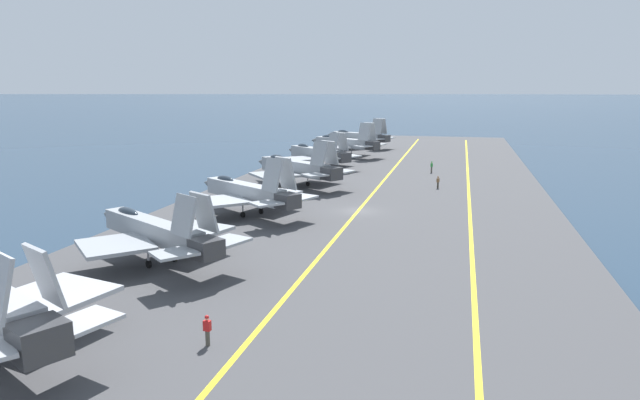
% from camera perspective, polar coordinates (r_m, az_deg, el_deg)
% --- Properties ---
extents(ground_plane, '(2000.00, 2000.00, 0.00)m').
position_cam_1_polar(ground_plane, '(63.35, 3.84, -1.44)').
color(ground_plane, '#23384C').
extents(carrier_deck, '(198.02, 43.65, 0.40)m').
position_cam_1_polar(carrier_deck, '(63.31, 3.84, -1.26)').
color(carrier_deck, '#424244').
rests_on(carrier_deck, ground).
extents(deck_stripe_foul_line, '(178.22, 0.71, 0.01)m').
position_cam_1_polar(deck_stripe_foul_line, '(62.38, 14.77, -1.61)').
color(deck_stripe_foul_line, yellow).
rests_on(deck_stripe_foul_line, carrier_deck).
extents(deck_stripe_centerline, '(178.22, 0.36, 0.01)m').
position_cam_1_polar(deck_stripe_centerline, '(63.27, 3.84, -1.08)').
color(deck_stripe_centerline, yellow).
rests_on(deck_stripe_centerline, carrier_deck).
extents(parked_jet_third, '(12.93, 16.28, 6.22)m').
position_cam_1_polar(parked_jet_third, '(46.00, -16.19, -2.97)').
color(parked_jet_third, '#93999E').
rests_on(parked_jet_third, carrier_deck).
extents(parked_jet_fourth, '(12.98, 15.73, 6.66)m').
position_cam_1_polar(parked_jet_fourth, '(61.31, -7.30, 0.84)').
color(parked_jet_fourth, '#9EA3A8').
rests_on(parked_jet_fourth, carrier_deck).
extents(parked_jet_fifth, '(14.14, 16.45, 6.65)m').
position_cam_1_polar(parked_jet_fifth, '(78.36, -2.41, 3.26)').
color(parked_jet_fifth, '#93999E').
rests_on(parked_jet_fifth, carrier_deck).
extents(parked_jet_sixth, '(13.80, 14.99, 6.26)m').
position_cam_1_polar(parked_jet_sixth, '(96.08, -0.31, 4.65)').
color(parked_jet_sixth, '#93999E').
rests_on(parked_jet_sixth, carrier_deck).
extents(parked_jet_seventh, '(13.01, 16.56, 6.83)m').
position_cam_1_polar(parked_jet_seventh, '(111.80, 2.41, 5.72)').
color(parked_jet_seventh, '#9EA3A8').
rests_on(parked_jet_seventh, carrier_deck).
extents(parked_jet_eighth, '(13.53, 16.65, 6.69)m').
position_cam_1_polar(parked_jet_eighth, '(128.22, 3.82, 6.35)').
color(parked_jet_eighth, '#93999E').
rests_on(parked_jet_eighth, carrier_deck).
extents(crew_brown_vest, '(0.46, 0.40, 1.65)m').
position_cam_1_polar(crew_brown_vest, '(78.52, 11.71, 1.81)').
color(crew_brown_vest, '#383328').
rests_on(crew_brown_vest, carrier_deck).
extents(crew_green_vest, '(0.45, 0.38, 1.84)m').
position_cam_1_polar(crew_green_vest, '(92.51, 11.10, 3.32)').
color(crew_green_vest, '#4C473D').
rests_on(crew_green_vest, carrier_deck).
extents(crew_red_vest, '(0.30, 0.41, 1.72)m').
position_cam_1_polar(crew_red_vest, '(31.50, -11.21, -12.53)').
color(crew_red_vest, '#4C473D').
rests_on(crew_red_vest, carrier_deck).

